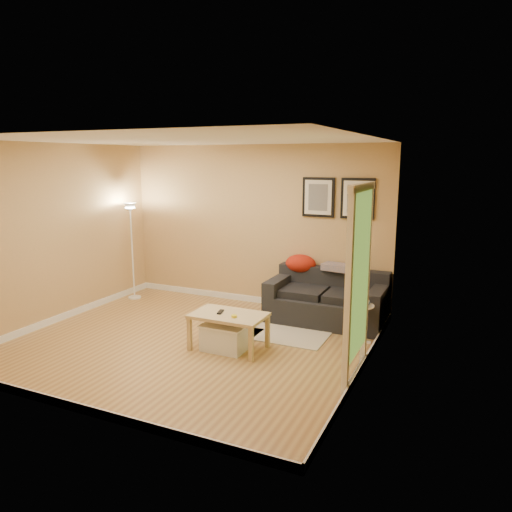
# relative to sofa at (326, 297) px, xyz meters

# --- Properties ---
(floor) EXTENTS (4.50, 4.50, 0.00)m
(floor) POSITION_rel_sofa_xyz_m (-1.38, -1.53, -0.38)
(floor) COLOR tan
(floor) RESTS_ON ground
(ceiling) EXTENTS (4.50, 4.50, 0.00)m
(ceiling) POSITION_rel_sofa_xyz_m (-1.38, -1.53, 2.23)
(ceiling) COLOR white
(ceiling) RESTS_ON wall_back
(wall_back) EXTENTS (4.50, 0.00, 4.50)m
(wall_back) POSITION_rel_sofa_xyz_m (-1.38, 0.47, 0.92)
(wall_back) COLOR tan
(wall_back) RESTS_ON ground
(wall_front) EXTENTS (4.50, 0.00, 4.50)m
(wall_front) POSITION_rel_sofa_xyz_m (-1.38, -3.53, 0.92)
(wall_front) COLOR tan
(wall_front) RESTS_ON ground
(wall_left) EXTENTS (0.00, 4.00, 4.00)m
(wall_left) POSITION_rel_sofa_xyz_m (-3.63, -1.53, 0.92)
(wall_left) COLOR tan
(wall_left) RESTS_ON ground
(wall_right) EXTENTS (0.00, 4.00, 4.00)m
(wall_right) POSITION_rel_sofa_xyz_m (0.87, -1.53, 0.92)
(wall_right) COLOR tan
(wall_right) RESTS_ON ground
(baseboard_back) EXTENTS (4.50, 0.02, 0.10)m
(baseboard_back) POSITION_rel_sofa_xyz_m (-1.38, 0.46, -0.33)
(baseboard_back) COLOR white
(baseboard_back) RESTS_ON ground
(baseboard_front) EXTENTS (4.50, 0.02, 0.10)m
(baseboard_front) POSITION_rel_sofa_xyz_m (-1.38, -3.52, -0.33)
(baseboard_front) COLOR white
(baseboard_front) RESTS_ON ground
(baseboard_left) EXTENTS (0.02, 4.00, 0.10)m
(baseboard_left) POSITION_rel_sofa_xyz_m (-3.62, -1.53, -0.33)
(baseboard_left) COLOR white
(baseboard_left) RESTS_ON ground
(baseboard_right) EXTENTS (0.02, 4.00, 0.10)m
(baseboard_right) POSITION_rel_sofa_xyz_m (0.86, -1.53, -0.33)
(baseboard_right) COLOR white
(baseboard_right) RESTS_ON ground
(sofa) EXTENTS (1.70, 0.90, 0.75)m
(sofa) POSITION_rel_sofa_xyz_m (0.00, 0.00, 0.00)
(sofa) COLOR black
(sofa) RESTS_ON ground
(red_throw) EXTENTS (0.48, 0.36, 0.28)m
(red_throw) POSITION_rel_sofa_xyz_m (-0.52, 0.33, 0.40)
(red_throw) COLOR red
(red_throw) RESTS_ON sofa
(plaid_throw) EXTENTS (0.45, 0.32, 0.10)m
(plaid_throw) POSITION_rel_sofa_xyz_m (0.07, 0.28, 0.41)
(plaid_throw) COLOR tan
(plaid_throw) RESTS_ON sofa
(framed_print_left) EXTENTS (0.50, 0.04, 0.60)m
(framed_print_left) POSITION_rel_sofa_xyz_m (-0.30, 0.45, 1.43)
(framed_print_left) COLOR black
(framed_print_left) RESTS_ON wall_back
(framed_print_right) EXTENTS (0.50, 0.04, 0.60)m
(framed_print_right) POSITION_rel_sofa_xyz_m (0.30, 0.45, 1.43)
(framed_print_right) COLOR black
(framed_print_right) RESTS_ON wall_back
(area_rug) EXTENTS (1.25, 0.85, 0.01)m
(area_rug) POSITION_rel_sofa_xyz_m (-0.40, -0.72, -0.37)
(area_rug) COLOR #BDAD96
(area_rug) RESTS_ON ground
(green_runner) EXTENTS (0.70, 0.50, 0.01)m
(green_runner) POSITION_rel_sofa_xyz_m (-1.04, -0.95, -0.37)
(green_runner) COLOR #668C4C
(green_runner) RESTS_ON ground
(coffee_table) EXTENTS (0.93, 0.57, 0.46)m
(coffee_table) POSITION_rel_sofa_xyz_m (-0.82, -1.52, -0.14)
(coffee_table) COLOR tan
(coffee_table) RESTS_ON ground
(remote_control) EXTENTS (0.08, 0.17, 0.02)m
(remote_control) POSITION_rel_sofa_xyz_m (-0.94, -1.52, 0.10)
(remote_control) COLOR black
(remote_control) RESTS_ON coffee_table
(tape_roll) EXTENTS (0.07, 0.07, 0.03)m
(tape_roll) POSITION_rel_sofa_xyz_m (-0.70, -1.62, 0.10)
(tape_roll) COLOR yellow
(tape_roll) RESTS_ON coffee_table
(storage_bin) EXTENTS (0.56, 0.41, 0.34)m
(storage_bin) POSITION_rel_sofa_xyz_m (-0.85, -1.57, -0.20)
(storage_bin) COLOR white
(storage_bin) RESTS_ON ground
(side_table) EXTENTS (0.33, 0.33, 0.51)m
(side_table) POSITION_rel_sofa_xyz_m (0.64, -0.60, -0.12)
(side_table) COLOR white
(side_table) RESTS_ON ground
(book_stack) EXTENTS (0.26, 0.30, 0.08)m
(book_stack) POSITION_rel_sofa_xyz_m (0.64, -0.61, 0.17)
(book_stack) COLOR teal
(book_stack) RESTS_ON side_table
(floor_lamp) EXTENTS (0.22, 0.22, 1.66)m
(floor_lamp) POSITION_rel_sofa_xyz_m (-3.38, -0.18, 0.41)
(floor_lamp) COLOR white
(floor_lamp) RESTS_ON ground
(doorway) EXTENTS (0.12, 1.01, 2.13)m
(doorway) POSITION_rel_sofa_xyz_m (0.82, -1.68, 0.65)
(doorway) COLOR white
(doorway) RESTS_ON ground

